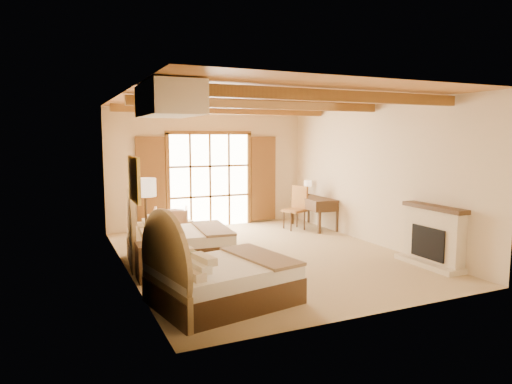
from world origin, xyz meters
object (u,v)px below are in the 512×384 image
desk (314,211)px  bed_far (173,242)px  bed_near (214,278)px  nightstand (153,262)px  armchair (171,222)px

desk → bed_far: bearing=-153.2°
bed_near → nightstand: 1.64m
bed_far → bed_near: bearing=-85.0°
bed_near → armchair: bed_near is taller
bed_near → desk: size_ratio=1.39×
nightstand → armchair: armchair is taller
nightstand → desk: bearing=31.4°
armchair → desk: desk is taller
bed_near → nightstand: bed_near is taller
bed_far → armchair: bed_far is taller
bed_far → desk: bed_far is taller
nightstand → desk: desk is taller
bed_near → desk: 6.06m
nightstand → bed_near: bearing=-66.7°
bed_near → armchair: 4.66m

